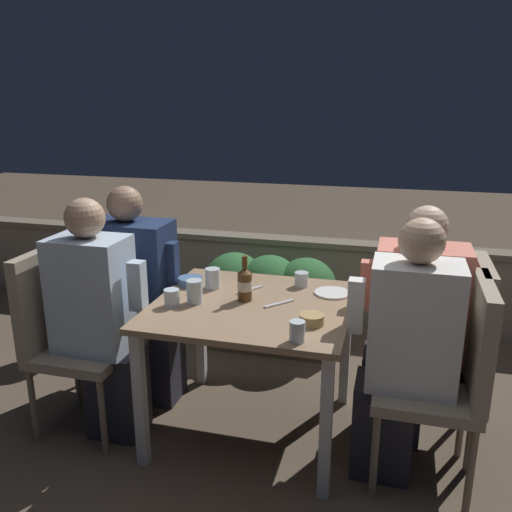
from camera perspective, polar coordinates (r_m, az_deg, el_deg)
The scene contains 24 objects.
ground_plane at distance 2.98m, azimuth -0.35°, elevation -17.76°, with size 16.00×16.00×0.00m, color brown.
parapet_wall at distance 4.21m, azimuth 5.26°, elevation -2.32°, with size 9.00×0.18×0.63m.
dining_table at distance 2.68m, azimuth -0.37°, elevation -6.76°, with size 0.95×0.89×0.71m.
planter_hedge at distance 3.70m, azimuth 1.38°, elevation -4.30°, with size 0.91×0.47×0.65m.
chair_left_near at distance 2.93m, azimuth -19.55°, elevation -6.89°, with size 0.45×0.45×0.95m.
person_blue_shirt at distance 2.80m, azimuth -16.09°, elevation -6.41°, with size 0.47×0.26×1.22m.
chair_left_far at distance 3.20m, azimuth -15.74°, elevation -4.54°, with size 0.45×0.45×0.95m.
person_navy_jumper at distance 3.08m, azimuth -12.45°, elevation -4.15°, with size 0.52×0.26×1.22m.
chair_right_near at distance 2.51m, azimuth 20.06°, elevation -11.01°, with size 0.45×0.45×0.95m.
person_white_polo at distance 2.47m, azimuth 15.27°, elevation -9.75°, with size 0.47×0.26×1.21m.
chair_right_far at distance 2.77m, azimuth 20.24°, elevation -8.33°, with size 0.45×0.45×0.95m.
person_coral_top at distance 2.74m, azimuth 15.94°, elevation -7.28°, with size 0.50×0.26×1.20m.
beer_bottle at distance 2.65m, azimuth -1.19°, elevation -2.92°, with size 0.07×0.07×0.23m.
plate_0 at distance 2.79m, azimuth 8.05°, elevation -3.87°, with size 0.18×0.18×0.01m.
bowl_0 at distance 2.90m, azimuth -6.93°, elevation -2.59°, with size 0.13×0.13×0.04m.
bowl_1 at distance 2.41m, azimuth 5.90°, elevation -6.57°, with size 0.11×0.11×0.05m.
glass_cup_0 at distance 2.63m, azimuth -8.86°, elevation -4.36°, with size 0.07×0.07×0.08m.
glass_cup_1 at distance 2.64m, azimuth -6.50°, elevation -3.74°, with size 0.08×0.08×0.12m.
glass_cup_2 at distance 2.84m, azimuth -4.58°, elevation -2.36°, with size 0.08×0.08×0.11m.
glass_cup_3 at distance 2.24m, azimuth 4.35°, elevation -7.92°, with size 0.07×0.07×0.09m.
glass_cup_4 at distance 2.87m, azimuth 4.80°, elevation -2.47°, with size 0.07×0.07×0.08m.
fork_0 at distance 2.63m, azimuth 2.45°, elevation -5.03°, with size 0.13×0.14×0.01m.
fork_1 at distance 2.81m, azimuth -0.67°, elevation -3.59°, with size 0.11×0.15×0.01m.
potted_plant at distance 3.85m, azimuth -17.70°, elevation -3.07°, with size 0.29×0.29×0.72m.
Camera 1 is at (0.65, -2.37, 1.68)m, focal length 38.00 mm.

